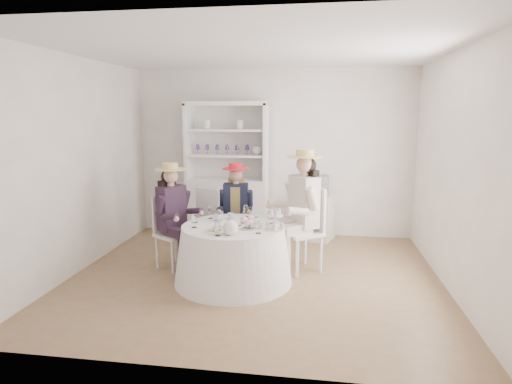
# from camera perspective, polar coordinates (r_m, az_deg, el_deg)

# --- Properties ---
(ground) EXTENTS (4.50, 4.50, 0.00)m
(ground) POSITION_cam_1_polar(r_m,az_deg,el_deg) (5.41, -0.16, -11.19)
(ground) COLOR brown
(ground) RESTS_ON ground
(ceiling) EXTENTS (4.50, 4.50, 0.00)m
(ceiling) POSITION_cam_1_polar(r_m,az_deg,el_deg) (5.08, -0.17, 18.42)
(ceiling) COLOR white
(ceiling) RESTS_ON wall_back
(wall_back) EXTENTS (4.50, 0.00, 4.50)m
(wall_back) POSITION_cam_1_polar(r_m,az_deg,el_deg) (7.04, 2.27, 5.18)
(wall_back) COLOR silver
(wall_back) RESTS_ON ground
(wall_front) EXTENTS (4.50, 0.00, 4.50)m
(wall_front) POSITION_cam_1_polar(r_m,az_deg,el_deg) (3.13, -5.63, -1.50)
(wall_front) COLOR silver
(wall_front) RESTS_ON ground
(wall_left) EXTENTS (0.00, 4.50, 4.50)m
(wall_left) POSITION_cam_1_polar(r_m,az_deg,el_deg) (5.84, -22.58, 3.30)
(wall_left) COLOR silver
(wall_left) RESTS_ON ground
(wall_right) EXTENTS (0.00, 4.50, 4.50)m
(wall_right) POSITION_cam_1_polar(r_m,az_deg,el_deg) (5.23, 25.01, 2.38)
(wall_right) COLOR silver
(wall_right) RESTS_ON ground
(tea_table) EXTENTS (1.41, 1.41, 0.69)m
(tea_table) POSITION_cam_1_polar(r_m,az_deg,el_deg) (5.16, -3.05, -8.23)
(tea_table) COLOR white
(tea_table) RESTS_ON ground
(hutch) EXTENTS (1.38, 0.72, 2.18)m
(hutch) POSITION_cam_1_polar(r_m,az_deg,el_deg) (6.92, -3.75, 0.27)
(hutch) COLOR silver
(hutch) RESTS_ON ground
(side_table) EXTENTS (0.57, 0.57, 0.71)m
(side_table) POSITION_cam_1_polar(r_m,az_deg,el_deg) (6.92, 8.25, -3.38)
(side_table) COLOR silver
(side_table) RESTS_ON ground
(hatbox) EXTENTS (0.42, 0.42, 0.32)m
(hatbox) POSITION_cam_1_polar(r_m,az_deg,el_deg) (6.82, 8.36, 0.84)
(hatbox) COLOR black
(hatbox) RESTS_ON side_table
(guest_left) EXTENTS (0.59, 0.54, 1.38)m
(guest_left) POSITION_cam_1_polar(r_m,az_deg,el_deg) (5.60, -11.03, -2.33)
(guest_left) COLOR silver
(guest_left) RESTS_ON ground
(guest_mid) EXTENTS (0.49, 0.51, 1.32)m
(guest_mid) POSITION_cam_1_polar(r_m,az_deg,el_deg) (5.95, -2.71, -1.66)
(guest_mid) COLOR silver
(guest_mid) RESTS_ON ground
(guest_right) EXTENTS (0.67, 0.64, 1.56)m
(guest_right) POSITION_cam_1_polar(r_m,az_deg,el_deg) (5.40, 6.16, -1.55)
(guest_right) COLOR silver
(guest_right) RESTS_ON ground
(spare_chair) EXTENTS (0.52, 0.52, 0.98)m
(spare_chair) POSITION_cam_1_polar(r_m,az_deg,el_deg) (6.07, -5.82, -3.60)
(spare_chair) COLOR silver
(spare_chair) RESTS_ON ground
(teacup_a) EXTENTS (0.10, 0.10, 0.08)m
(teacup_a) POSITION_cam_1_polar(r_m,az_deg,el_deg) (5.27, -5.13, -3.47)
(teacup_a) COLOR white
(teacup_a) RESTS_ON tea_table
(teacup_b) EXTENTS (0.10, 0.10, 0.07)m
(teacup_b) POSITION_cam_1_polar(r_m,az_deg,el_deg) (5.34, -3.41, -3.27)
(teacup_b) COLOR white
(teacup_b) RESTS_ON tea_table
(teacup_c) EXTENTS (0.12, 0.12, 0.07)m
(teacup_c) POSITION_cam_1_polar(r_m,az_deg,el_deg) (5.11, -0.07, -3.89)
(teacup_c) COLOR white
(teacup_c) RESTS_ON tea_table
(flower_bowl) EXTENTS (0.27, 0.27, 0.06)m
(flower_bowl) POSITION_cam_1_polar(r_m,az_deg,el_deg) (4.97, -0.81, -4.42)
(flower_bowl) COLOR white
(flower_bowl) RESTS_ON tea_table
(flower_arrangement) EXTENTS (0.18, 0.18, 0.07)m
(flower_arrangement) POSITION_cam_1_polar(r_m,az_deg,el_deg) (4.91, -1.08, -3.92)
(flower_arrangement) COLOR pink
(flower_arrangement) RESTS_ON tea_table
(table_teapot) EXTENTS (0.24, 0.17, 0.18)m
(table_teapot) POSITION_cam_1_polar(r_m,az_deg,el_deg) (4.67, -3.37, -4.80)
(table_teapot) COLOR white
(table_teapot) RESTS_ON tea_table
(sandwich_plate) EXTENTS (0.26, 0.26, 0.06)m
(sandwich_plate) POSITION_cam_1_polar(r_m,az_deg,el_deg) (4.81, -5.41, -5.13)
(sandwich_plate) COLOR white
(sandwich_plate) RESTS_ON tea_table
(cupcake_stand) EXTENTS (0.24, 0.24, 0.22)m
(cupcake_stand) POSITION_cam_1_polar(r_m,az_deg,el_deg) (4.88, 2.58, -4.04)
(cupcake_stand) COLOR white
(cupcake_stand) RESTS_ON tea_table
(stemware_set) EXTENTS (0.93, 0.97, 0.15)m
(stemware_set) POSITION_cam_1_polar(r_m,az_deg,el_deg) (5.04, -3.10, -3.65)
(stemware_set) COLOR white
(stemware_set) RESTS_ON tea_table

